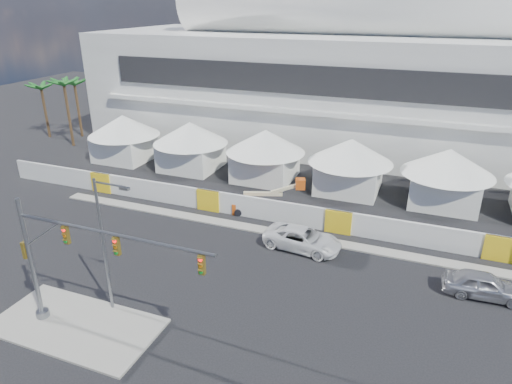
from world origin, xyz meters
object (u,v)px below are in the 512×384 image
at_px(sedan_silver, 484,285).
at_px(boom_lift, 257,204).
at_px(streetlight_median, 106,238).
at_px(pickup_curb, 302,239).
at_px(traffic_mast, 65,261).

xyz_separation_m(sedan_silver, boom_lift, (-18.30, 6.33, 0.03)).
bearing_deg(streetlight_median, sedan_silver, 24.90).
height_order(sedan_silver, pickup_curb, sedan_silver).
relative_size(sedan_silver, pickup_curb, 0.83).
distance_m(pickup_curb, traffic_mast, 17.46).
bearing_deg(sedan_silver, pickup_curb, 79.32).
relative_size(streetlight_median, boom_lift, 1.28).
bearing_deg(pickup_curb, streetlight_median, 148.77).
bearing_deg(sedan_silver, boom_lift, 67.81).
height_order(traffic_mast, streetlight_median, streetlight_median).
bearing_deg(pickup_curb, traffic_mast, 150.66).
bearing_deg(boom_lift, sedan_silver, -38.26).
relative_size(traffic_mast, streetlight_median, 1.43).
bearing_deg(streetlight_median, pickup_curb, 53.08).
xyz_separation_m(sedan_silver, pickup_curb, (-12.72, 1.69, -0.02)).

